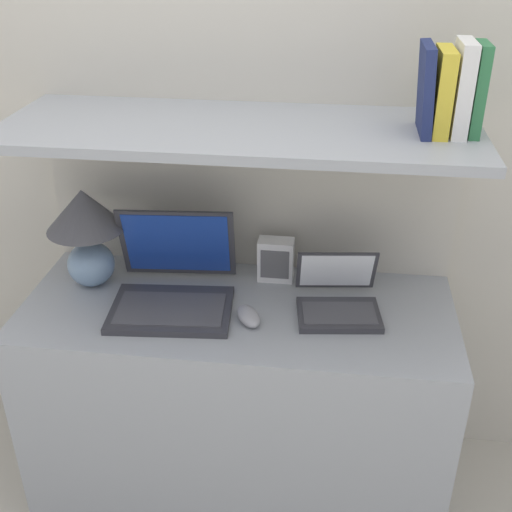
{
  "coord_description": "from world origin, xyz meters",
  "views": [
    {
      "loc": [
        0.28,
        -1.36,
        1.83
      ],
      "look_at": [
        0.06,
        0.28,
        0.93
      ],
      "focal_mm": 45.0,
      "sensor_mm": 36.0,
      "label": 1
    }
  ],
  "objects_px": {
    "router_box": "(276,260)",
    "book_white": "(461,88)",
    "laptop_small": "(338,300)",
    "book_navy": "(426,89)",
    "book_green": "(477,90)",
    "computer_mouse": "(248,316)",
    "book_yellow": "(442,92)",
    "table_lamp": "(86,226)",
    "laptop_large": "(173,286)"
  },
  "relations": [
    {
      "from": "computer_mouse",
      "to": "book_white",
      "type": "bearing_deg",
      "value": 14.41
    },
    {
      "from": "table_lamp",
      "to": "book_navy",
      "type": "distance_m",
      "value": 1.09
    },
    {
      "from": "book_white",
      "to": "book_yellow",
      "type": "height_order",
      "value": "book_white"
    },
    {
      "from": "laptop_large",
      "to": "computer_mouse",
      "type": "relative_size",
      "value": 2.98
    },
    {
      "from": "laptop_large",
      "to": "book_navy",
      "type": "height_order",
      "value": "book_navy"
    },
    {
      "from": "laptop_large",
      "to": "router_box",
      "type": "relative_size",
      "value": 2.75
    },
    {
      "from": "computer_mouse",
      "to": "book_navy",
      "type": "xyz_separation_m",
      "value": [
        0.45,
        0.14,
        0.65
      ]
    },
    {
      "from": "table_lamp",
      "to": "laptop_small",
      "type": "bearing_deg",
      "value": -4.29
    },
    {
      "from": "laptop_small",
      "to": "book_yellow",
      "type": "bearing_deg",
      "value": 11.2
    },
    {
      "from": "book_green",
      "to": "laptop_small",
      "type": "bearing_deg",
      "value": -171.85
    },
    {
      "from": "book_navy",
      "to": "book_green",
      "type": "bearing_deg",
      "value": 0.0
    },
    {
      "from": "router_box",
      "to": "book_navy",
      "type": "xyz_separation_m",
      "value": [
        0.4,
        -0.12,
        0.6
      ]
    },
    {
      "from": "book_yellow",
      "to": "laptop_small",
      "type": "bearing_deg",
      "value": -168.8
    },
    {
      "from": "laptop_small",
      "to": "computer_mouse",
      "type": "height_order",
      "value": "laptop_small"
    },
    {
      "from": "book_navy",
      "to": "computer_mouse",
      "type": "bearing_deg",
      "value": -162.88
    },
    {
      "from": "laptop_large",
      "to": "book_yellow",
      "type": "height_order",
      "value": "book_yellow"
    },
    {
      "from": "book_white",
      "to": "book_navy",
      "type": "distance_m",
      "value": 0.09
    },
    {
      "from": "laptop_small",
      "to": "book_white",
      "type": "xyz_separation_m",
      "value": [
        0.28,
        0.05,
        0.64
      ]
    },
    {
      "from": "computer_mouse",
      "to": "book_green",
      "type": "height_order",
      "value": "book_green"
    },
    {
      "from": "book_green",
      "to": "book_yellow",
      "type": "relative_size",
      "value": 1.07
    },
    {
      "from": "router_box",
      "to": "book_white",
      "type": "xyz_separation_m",
      "value": [
        0.48,
        -0.12,
        0.61
      ]
    },
    {
      "from": "laptop_small",
      "to": "book_white",
      "type": "distance_m",
      "value": 0.7
    },
    {
      "from": "table_lamp",
      "to": "computer_mouse",
      "type": "height_order",
      "value": "table_lamp"
    },
    {
      "from": "laptop_small",
      "to": "table_lamp",
      "type": "bearing_deg",
      "value": 175.71
    },
    {
      "from": "laptop_small",
      "to": "book_navy",
      "type": "xyz_separation_m",
      "value": [
        0.19,
        0.05,
        0.63
      ]
    },
    {
      "from": "laptop_small",
      "to": "computer_mouse",
      "type": "distance_m",
      "value": 0.28
    },
    {
      "from": "laptop_small",
      "to": "router_box",
      "type": "distance_m",
      "value": 0.27
    },
    {
      "from": "book_green",
      "to": "book_white",
      "type": "xyz_separation_m",
      "value": [
        -0.04,
        0.0,
        0.0
      ]
    },
    {
      "from": "laptop_small",
      "to": "router_box",
      "type": "relative_size",
      "value": 1.92
    },
    {
      "from": "computer_mouse",
      "to": "book_navy",
      "type": "height_order",
      "value": "book_navy"
    },
    {
      "from": "router_box",
      "to": "book_navy",
      "type": "distance_m",
      "value": 0.73
    },
    {
      "from": "book_navy",
      "to": "book_yellow",
      "type": "bearing_deg",
      "value": 0.0
    },
    {
      "from": "router_box",
      "to": "book_green",
      "type": "xyz_separation_m",
      "value": [
        0.52,
        -0.12,
        0.6
      ]
    },
    {
      "from": "book_navy",
      "to": "book_white",
      "type": "bearing_deg",
      "value": 0.0
    },
    {
      "from": "book_white",
      "to": "book_navy",
      "type": "bearing_deg",
      "value": 180.0
    },
    {
      "from": "table_lamp",
      "to": "book_yellow",
      "type": "distance_m",
      "value": 1.13
    },
    {
      "from": "laptop_small",
      "to": "book_green",
      "type": "relative_size",
      "value": 1.17
    },
    {
      "from": "laptop_large",
      "to": "laptop_small",
      "type": "distance_m",
      "value": 0.51
    },
    {
      "from": "laptop_large",
      "to": "book_white",
      "type": "bearing_deg",
      "value": 4.62
    },
    {
      "from": "router_box",
      "to": "laptop_large",
      "type": "bearing_deg",
      "value": -147.95
    },
    {
      "from": "laptop_small",
      "to": "book_green",
      "type": "xyz_separation_m",
      "value": [
        0.32,
        0.05,
        0.64
      ]
    },
    {
      "from": "laptop_small",
      "to": "book_navy",
      "type": "height_order",
      "value": "book_navy"
    },
    {
      "from": "router_box",
      "to": "book_yellow",
      "type": "xyz_separation_m",
      "value": [
        0.44,
        -0.12,
        0.6
      ]
    },
    {
      "from": "book_green",
      "to": "book_navy",
      "type": "xyz_separation_m",
      "value": [
        -0.13,
        0.0,
        -0.0
      ]
    },
    {
      "from": "book_green",
      "to": "computer_mouse",
      "type": "bearing_deg",
      "value": -166.56
    },
    {
      "from": "book_green",
      "to": "book_navy",
      "type": "relative_size",
      "value": 1.02
    },
    {
      "from": "computer_mouse",
      "to": "book_white",
      "type": "xyz_separation_m",
      "value": [
        0.54,
        0.14,
        0.66
      ]
    },
    {
      "from": "table_lamp",
      "to": "computer_mouse",
      "type": "relative_size",
      "value": 2.51
    },
    {
      "from": "router_box",
      "to": "book_navy",
      "type": "height_order",
      "value": "book_navy"
    },
    {
      "from": "table_lamp",
      "to": "laptop_large",
      "type": "height_order",
      "value": "table_lamp"
    }
  ]
}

